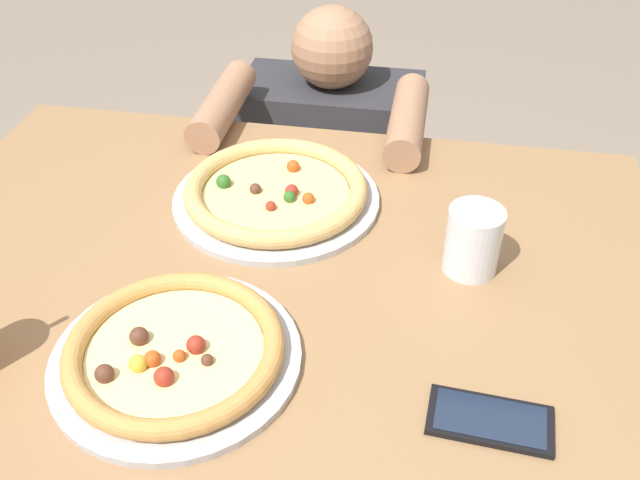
{
  "coord_description": "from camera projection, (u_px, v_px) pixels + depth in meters",
  "views": [
    {
      "loc": [
        0.22,
        -0.81,
        1.45
      ],
      "look_at": [
        0.07,
        0.04,
        0.78
      ],
      "focal_mm": 39.83,
      "sensor_mm": 36.0,
      "label": 1
    }
  ],
  "objects": [
    {
      "name": "dining_table",
      "position": [
        273.0,
        318.0,
        1.16
      ],
      "size": [
        1.22,
        0.87,
        0.75
      ],
      "color": "#936D47",
      "rests_on": "ground"
    },
    {
      "name": "pizza_near",
      "position": [
        175.0,
        352.0,
        0.92
      ],
      "size": [
        0.33,
        0.33,
        0.04
      ],
      "color": "#B7B7BC",
      "rests_on": "dining_table"
    },
    {
      "name": "pizza_far",
      "position": [
        276.0,
        193.0,
        1.21
      ],
      "size": [
        0.36,
        0.36,
        0.04
      ],
      "color": "#B7B7BC",
      "rests_on": "dining_table"
    },
    {
      "name": "water_cup_clear",
      "position": [
        473.0,
        239.0,
        1.05
      ],
      "size": [
        0.08,
        0.08,
        0.11
      ],
      "color": "silver",
      "rests_on": "dining_table"
    },
    {
      "name": "cell_phone",
      "position": [
        490.0,
        420.0,
        0.86
      ],
      "size": [
        0.15,
        0.08,
        0.01
      ],
      "color": "black",
      "rests_on": "dining_table"
    },
    {
      "name": "diner_seated",
      "position": [
        330.0,
        207.0,
        1.82
      ],
      "size": [
        0.44,
        0.54,
        0.92
      ],
      "color": "#333847",
      "rests_on": "ground"
    }
  ]
}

